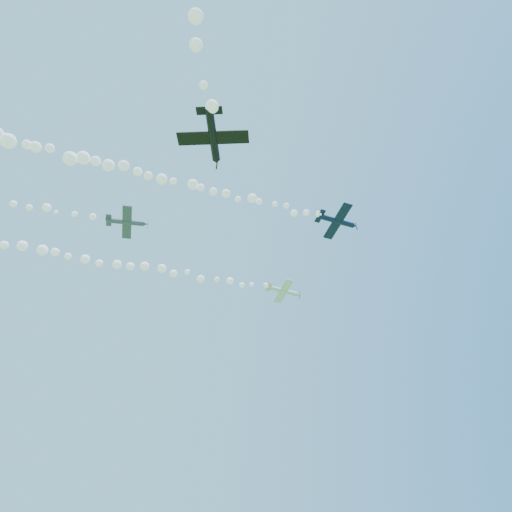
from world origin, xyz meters
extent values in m
cylinder|color=silver|center=(13.42, 12.61, 54.29)|extent=(6.66, 1.29, 1.53)
cone|color=silver|center=(16.96, 12.68, 53.96)|extent=(0.89, 0.92, 0.95)
cone|color=red|center=(17.45, 12.69, 53.91)|extent=(0.37, 0.32, 0.34)
cube|color=black|center=(17.32, 12.69, 53.92)|extent=(0.25, 0.23, 2.08)
cube|color=silver|center=(13.68, 12.61, 54.13)|extent=(1.84, 8.12, 0.60)
cube|color=silver|center=(10.49, 12.55, 54.62)|extent=(1.00, 2.86, 0.28)
cube|color=red|center=(10.46, 12.58, 55.23)|extent=(1.16, 0.17, 1.41)
sphere|color=black|center=(14.38, 12.65, 54.62)|extent=(0.88, 0.83, 0.89)
cylinder|color=#0B1433|center=(13.09, -14.90, 48.55)|extent=(6.01, 1.72, 1.04)
cone|color=#0B1433|center=(16.29, -14.70, 48.44)|extent=(0.83, 0.89, 0.82)
cone|color=silver|center=(16.73, -14.67, 48.42)|extent=(0.34, 0.32, 0.29)
cube|color=black|center=(16.62, -14.68, 48.43)|extent=(0.11, 0.31, 1.88)
cube|color=#0B1433|center=(13.33, -14.90, 48.43)|extent=(1.96, 7.37, 0.84)
cube|color=#0B1433|center=(10.43, -15.07, 48.69)|extent=(1.01, 2.61, 0.34)
cube|color=silver|center=(10.37, -15.02, 49.24)|extent=(0.98, 0.26, 1.22)
sphere|color=black|center=(13.94, -14.82, 48.90)|extent=(0.78, 0.82, 0.80)
cylinder|color=#3C4157|center=(-17.76, -9.84, 45.19)|extent=(5.19, 1.00, 1.18)
cone|color=#3C4157|center=(-15.00, -9.91, 45.44)|extent=(0.69, 0.72, 0.74)
cone|color=navy|center=(-14.62, -9.92, 45.48)|extent=(0.29, 0.25, 0.26)
cube|color=black|center=(-14.72, -9.92, 45.47)|extent=(0.19, 0.25, 1.62)
cube|color=#3C4157|center=(-17.53, -9.86, 45.11)|extent=(1.48, 6.33, 0.73)
cube|color=#3C4157|center=(-20.05, -9.79, 45.02)|extent=(0.80, 2.23, 0.31)
cube|color=navy|center=(-20.16, -9.75, 45.48)|extent=(0.90, 0.18, 1.10)
sphere|color=black|center=(-17.06, -9.84, 45.58)|extent=(0.68, 0.68, 0.71)
cylinder|color=black|center=(-8.90, -33.87, 35.78)|extent=(2.48, 5.35, 0.95)
cone|color=black|center=(-8.00, -31.11, 35.68)|extent=(0.89, 0.85, 0.74)
cone|color=orange|center=(-7.87, -30.72, 35.66)|extent=(0.33, 0.34, 0.26)
cube|color=black|center=(-7.91, -30.83, 35.67)|extent=(0.18, 0.13, 1.70)
cube|color=black|center=(-8.84, -33.66, 35.67)|extent=(6.72, 3.35, 0.30)
cube|color=black|center=(-9.65, -36.17, 35.92)|extent=(2.45, 1.45, 0.14)
cube|color=orange|center=(-9.66, -36.22, 36.41)|extent=(0.37, 0.86, 1.11)
sphere|color=black|center=(-8.66, -33.14, 36.10)|extent=(0.83, 0.83, 0.68)
camera|label=1|loc=(-11.00, -57.03, 2.00)|focal=30.00mm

